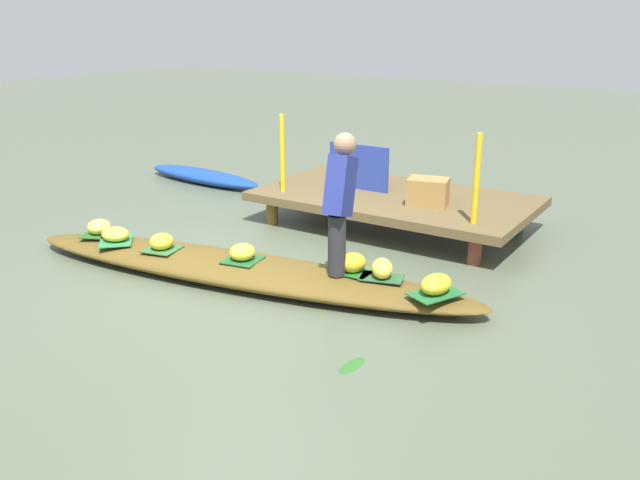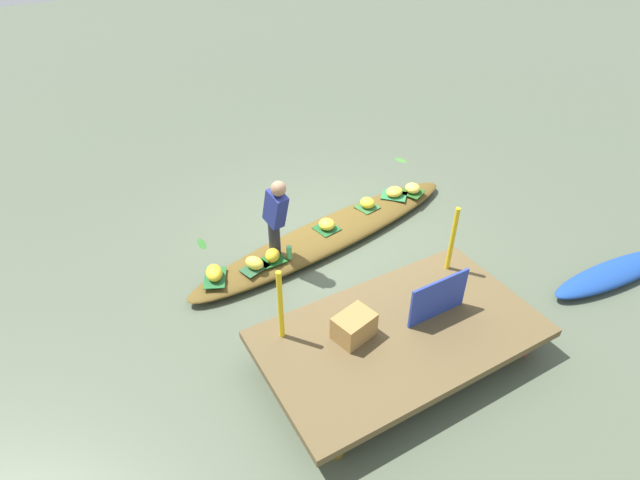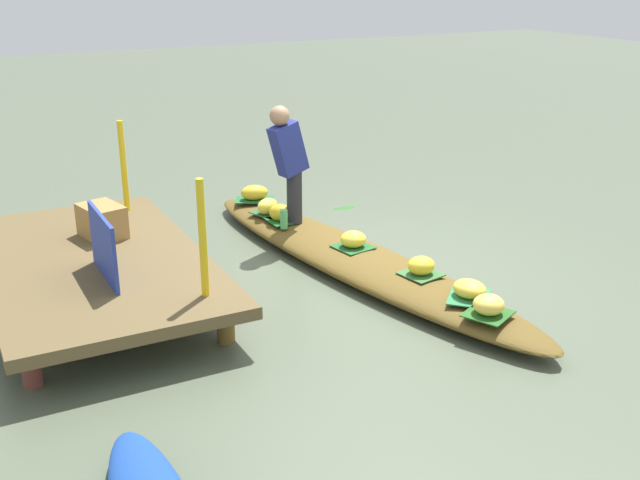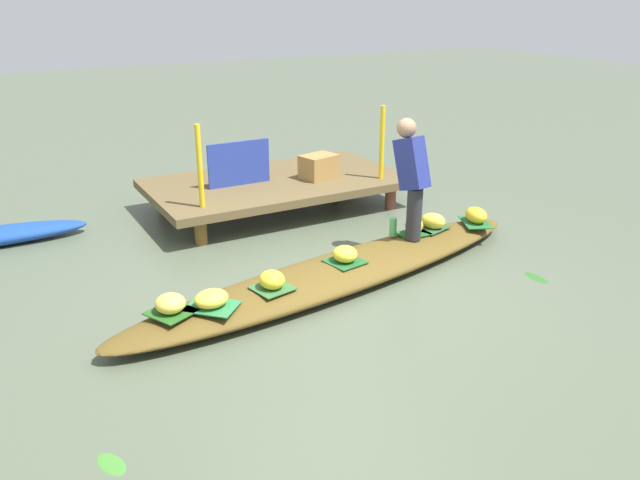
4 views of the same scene
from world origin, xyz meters
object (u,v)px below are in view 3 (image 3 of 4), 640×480
object	(u,v)px
banana_bunch_4	(353,239)
banana_bunch_5	(489,305)
banana_bunch_2	(280,213)
banana_bunch_6	(267,206)
market_banner	(103,246)
banana_bunch_0	(470,289)
water_bottle	(284,219)
banana_bunch_3	(421,266)
produce_crate	(102,221)
banana_bunch_1	(254,193)
vendor_boat	(355,260)
vendor_person	(289,158)

from	to	relation	value
banana_bunch_4	banana_bunch_5	bearing A→B (deg)	-173.55
banana_bunch_2	banana_bunch_6	world-z (taller)	banana_bunch_2
banana_bunch_5	market_banner	size ratio (longest dim) A/B	0.31
banana_bunch_0	water_bottle	xyz separation A→B (m)	(2.26, 0.62, 0.02)
banana_bunch_3	banana_bunch_6	size ratio (longest dim) A/B	0.91
banana_bunch_0	produce_crate	world-z (taller)	produce_crate
banana_bunch_1	banana_bunch_3	xyz separation A→B (m)	(-2.73, -0.43, -0.00)
banana_bunch_4	produce_crate	distance (m)	2.36
vendor_boat	water_bottle	xyz separation A→B (m)	(0.86, 0.34, 0.21)
banana_bunch_2	market_banner	distance (m)	2.38
banana_bunch_1	banana_bunch_2	distance (m)	0.83
banana_bunch_5	market_banner	bearing A→B (deg)	56.76
market_banner	banana_bunch_1	bearing A→B (deg)	-47.56
banana_bunch_2	vendor_person	size ratio (longest dim) A/B	0.19
banana_bunch_0	produce_crate	size ratio (longest dim) A/B	0.66
banana_bunch_1	banana_bunch_5	distance (m)	3.66
banana_bunch_0	vendor_person	xyz separation A→B (m)	(2.38, 0.51, 0.63)
banana_bunch_0	banana_bunch_1	xyz separation A→B (m)	(3.31, 0.51, 0.01)
water_bottle	market_banner	size ratio (longest dim) A/B	0.25
banana_bunch_3	water_bottle	size ratio (longest dim) A/B	1.22
vendor_boat	banana_bunch_4	distance (m)	0.20
vendor_boat	vendor_person	xyz separation A→B (m)	(0.98, 0.23, 0.81)
banana_bunch_4	banana_bunch_6	xyz separation A→B (m)	(1.32, 0.32, 0.01)
banana_bunch_2	banana_bunch_3	distance (m)	1.96
banana_bunch_2	market_banner	size ratio (longest dim) A/B	0.30
banana_bunch_0	banana_bunch_4	distance (m)	1.47
banana_bunch_2	vendor_person	world-z (taller)	vendor_person
banana_bunch_5	produce_crate	world-z (taller)	produce_crate
vendor_person	produce_crate	distance (m)	1.96
banana_bunch_5	market_banner	distance (m)	3.08
banana_bunch_1	produce_crate	distance (m)	2.15
banana_bunch_0	banana_bunch_1	bearing A→B (deg)	8.73
market_banner	vendor_boat	bearing A→B (deg)	-89.30
banana_bunch_3	banana_bunch_6	world-z (taller)	banana_bunch_6
banana_bunch_4	banana_bunch_5	xyz separation A→B (m)	(-1.77, -0.20, -0.00)
vendor_boat	water_bottle	world-z (taller)	water_bottle
vendor_boat	produce_crate	bearing A→B (deg)	56.55
banana_bunch_0	water_bottle	world-z (taller)	water_bottle
vendor_boat	banana_bunch_3	world-z (taller)	banana_bunch_3
banana_bunch_4	water_bottle	distance (m)	0.89
banana_bunch_2	water_bottle	distance (m)	0.24
banana_bunch_2	banana_bunch_4	bearing A→B (deg)	-164.27
banana_bunch_3	banana_bunch_4	size ratio (longest dim) A/B	0.97
banana_bunch_2	banana_bunch_3	xyz separation A→B (m)	(-1.90, -0.49, -0.01)
banana_bunch_1	water_bottle	size ratio (longest dim) A/B	1.55
vendor_boat	market_banner	distance (m)	2.41
vendor_person	produce_crate	size ratio (longest dim) A/B	2.83
banana_bunch_5	banana_bunch_4	bearing A→B (deg)	6.45
banana_bunch_0	water_bottle	size ratio (longest dim) A/B	1.45
banana_bunch_2	vendor_person	xyz separation A→B (m)	(-0.11, -0.05, 0.61)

